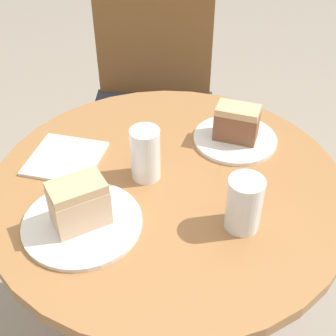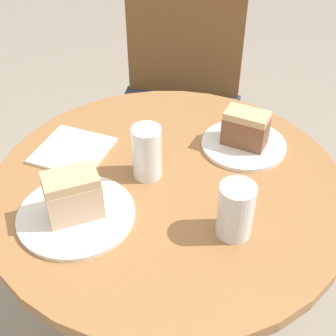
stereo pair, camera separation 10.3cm
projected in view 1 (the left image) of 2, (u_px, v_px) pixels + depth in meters
The scene contains 9 objects.
table at pixel (168, 247), 1.20m from camera, with size 0.81×0.81×0.78m.
chair at pixel (153, 104), 1.83m from camera, with size 0.51×0.47×0.94m.
plate_near at pixel (235, 139), 1.18m from camera, with size 0.21×0.21×0.01m.
plate_far at pixel (82, 223), 0.95m from camera, with size 0.25×0.25×0.01m.
cake_slice_near at pixel (237, 123), 1.15m from camera, with size 0.12×0.09×0.09m.
cake_slice_far at pixel (79, 203), 0.92m from camera, with size 0.13×0.11×0.10m.
glass_lemonade at pixel (145, 156), 1.04m from camera, with size 0.07×0.07×0.13m.
glass_water at pixel (244, 206), 0.92m from camera, with size 0.07×0.07×0.12m.
napkin_stack at pixel (65, 158), 1.12m from camera, with size 0.20×0.20×0.01m.
Camera 1 is at (-0.02, -0.80, 1.48)m, focal length 50.00 mm.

